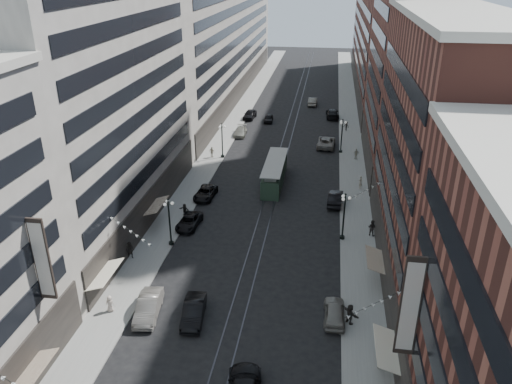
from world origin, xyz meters
The scene contains 37 objects.
ground centered at (0.00, 60.00, 0.00)m, with size 220.00×220.00×0.00m, color black.
sidewalk_west centered at (-11.00, 70.00, 0.07)m, with size 4.00×180.00×0.15m, color gray.
sidewalk_east centered at (11.00, 70.00, 0.07)m, with size 4.00×180.00×0.15m, color gray.
rail_west centered at (-0.70, 70.00, 0.01)m, with size 0.12×180.00×0.02m, color #2D2D33.
rail_east centered at (0.70, 70.00, 0.01)m, with size 0.12×180.00×0.02m, color #2D2D33.
building_west_mid centered at (-17.00, 33.00, 14.00)m, with size 8.00×36.00×28.00m, color #ABA498.
building_west_far centered at (-17.00, 96.00, 13.00)m, with size 8.00×90.00×26.00m, color #ABA498.
building_east_mid centered at (17.00, 28.00, 12.00)m, with size 8.00×30.00×24.00m, color brown.
building_east_tower centered at (17.00, 56.00, 21.00)m, with size 8.00×26.00×42.00m, color brown.
building_east_far centered at (17.00, 105.00, 12.00)m, with size 8.00×72.00×24.00m, color brown.
lamppost_sw_far centered at (-9.20, 28.00, 3.10)m, with size 1.03×1.14×5.52m.
lamppost_sw_mid centered at (-9.20, 55.00, 3.10)m, with size 1.03×1.14×5.52m.
lamppost_se_far centered at (9.20, 32.00, 3.10)m, with size 1.03×1.14×5.52m.
lamppost_se_mid centered at (9.20, 60.00, 3.10)m, with size 1.03×1.14×5.52m.
streetcar centered at (0.00, 46.36, 1.49)m, with size 2.59×11.69×3.23m.
car_1 centered at (-7.62, 16.35, 0.84)m, with size 1.78×5.10×1.68m, color slate.
car_2 centered at (-8.40, 32.42, 0.66)m, with size 2.20×4.76×1.32m, color black.
car_4 centered at (8.40, 18.13, 0.77)m, with size 1.81×4.50×1.53m, color slate.
car_5 centered at (-3.58, 16.40, 0.81)m, with size 1.71×4.91×1.62m, color black.
pedestrian_1 centered at (-11.06, 16.18, 0.93)m, with size 0.76×0.42×1.56m, color #B8A899.
pedestrian_2 centered at (-12.50, 24.67, 1.10)m, with size 0.92×0.51×1.90m, color black.
pedestrian_4 centered at (11.73, 12.79, 0.92)m, with size 0.90×0.41×1.54m, color #B5A596.
car_7 centered at (-8.39, 40.39, 0.69)m, with size 2.28×4.95×1.37m, color black.
car_8 centered at (-8.40, 66.47, 0.71)m, with size 2.00×4.91×1.43m, color gray.
car_9 centered at (-8.40, 77.17, 0.85)m, with size 2.00×4.98×1.70m, color black.
car_10 centered at (8.40, 40.99, 0.80)m, with size 1.70×4.87×1.60m, color black.
car_11 centered at (6.80, 62.67, 0.85)m, with size 2.81×6.10×1.69m, color slate.
car_12 centered at (7.68, 80.28, 0.86)m, with size 2.42×5.96×1.73m, color black.
car_13 centered at (-4.48, 75.57, 0.70)m, with size 1.66×4.13×1.41m, color black.
car_14 centered at (3.37, 89.29, 0.81)m, with size 1.72×4.94×1.63m, color slate.
pedestrian_5 centered at (-9.63, 34.88, 0.91)m, with size 1.40×0.40×1.51m, color black.
pedestrian_6 centered at (-10.82, 54.73, 1.02)m, with size 1.02×0.46×1.74m, color #A79F8A.
pedestrian_7 centered at (12.43, 33.24, 1.09)m, with size 0.91×0.50×1.88m, color black.
pedestrian_8 centered at (11.71, 46.09, 1.05)m, with size 0.66×0.43×1.80m, color #BEB39E.
pedestrian_9 centered at (10.25, 71.88, 0.95)m, with size 1.03×0.42×1.59m, color black.
pedestrian_extra_0 centered at (11.53, 57.25, 0.99)m, with size 0.99×0.45×1.68m, color #9D9982.
pedestrian_extra_1 centered at (9.67, 17.64, 1.07)m, with size 1.72×0.49×1.85m, color black.
Camera 1 is at (6.79, -17.03, 28.06)m, focal length 35.00 mm.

